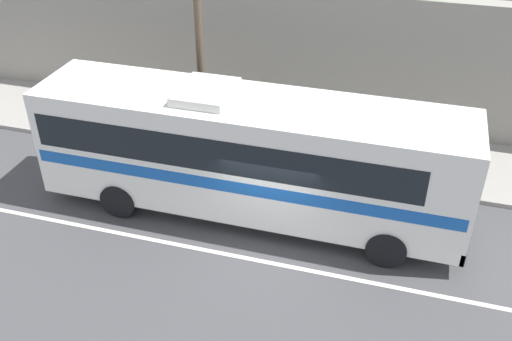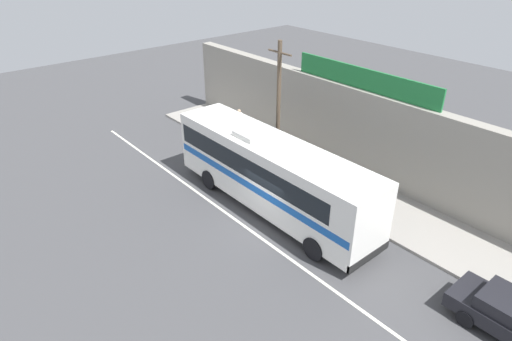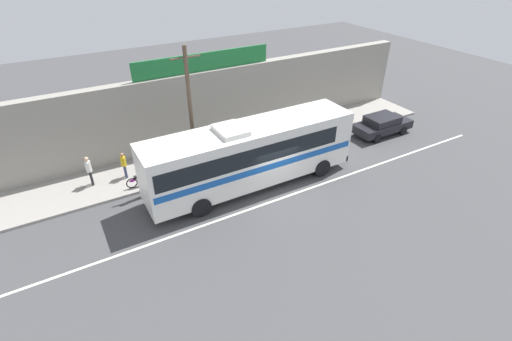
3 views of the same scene
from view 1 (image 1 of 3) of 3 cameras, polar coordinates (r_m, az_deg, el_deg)
The scene contains 11 objects.
ground_plane at distance 15.87m, azimuth 1.20°, elevation -7.01°, with size 70.00×70.00×0.00m, color #444447.
sidewalk_slab at distance 19.99m, azimuth 5.12°, elevation 2.44°, with size 30.00×3.60×0.14m, color gray.
storefront_facade at distance 20.86m, azimuth 6.68°, elevation 10.86°, with size 30.00×0.70×4.80m, color gray.
road_center_stripe at distance 15.29m, azimuth 0.40°, elevation -8.85°, with size 30.00×0.14×0.01m, color silver.
intercity_bus at distance 15.80m, azimuth -0.97°, elevation 2.01°, with size 11.75×2.68×3.78m.
utility_pole at distance 17.78m, azimuth -5.58°, elevation 12.16°, with size 1.60×0.22×7.28m.
motorcycle_blue at distance 20.60m, azimuth -12.75°, elevation 4.27°, with size 1.92×0.56×0.94m.
motorcycle_red at distance 19.98m, azimuth -8.45°, elevation 3.81°, with size 1.96×0.56×0.94m.
pedestrian_far_right at distance 19.69m, azimuth 1.54°, elevation 5.37°, with size 0.30×0.48×1.60m.
pedestrian_far_left at distance 21.67m, azimuth -12.91°, elevation 7.17°, with size 0.30×0.48×1.57m.
pedestrian_near_shop at distance 22.63m, azimuth -16.84°, elevation 8.04°, with size 0.30×0.48×1.75m.
Camera 1 is at (3.07, -11.74, 10.23)m, focal length 40.76 mm.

